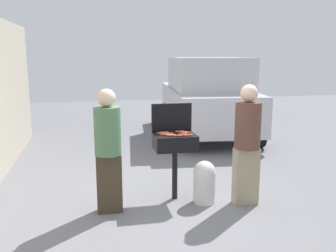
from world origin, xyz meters
name	(u,v)px	position (x,y,z in m)	size (l,w,h in m)	color
ground_plane	(169,201)	(0.00, 0.00, 0.00)	(24.00, 24.00, 0.00)	slate
bbq_grill	(175,144)	(0.10, 0.09, 0.82)	(0.60, 0.44, 0.97)	black
grill_lid_open	(172,118)	(0.10, 0.31, 1.18)	(0.60, 0.05, 0.42)	black
hot_dog_0	(186,133)	(0.27, 0.09, 0.98)	(0.03, 0.03, 0.13)	#AD4228
hot_dog_1	(162,133)	(-0.08, 0.15, 0.98)	(0.03, 0.03, 0.13)	#AD4228
hot_dog_2	(183,132)	(0.24, 0.16, 0.98)	(0.03, 0.03, 0.13)	#B74C33
hot_dog_3	(168,133)	(0.01, 0.12, 0.98)	(0.03, 0.03, 0.13)	#AD4228
hot_dog_4	(164,132)	(-0.04, 0.20, 0.98)	(0.03, 0.03, 0.13)	#B74C33
hot_dog_5	(178,136)	(0.11, -0.06, 0.98)	(0.03, 0.03, 0.13)	#AD4228
hot_dog_6	(171,135)	(0.03, -0.01, 0.98)	(0.03, 0.03, 0.13)	#C6593D
hot_dog_7	(183,135)	(0.19, 0.00, 0.98)	(0.03, 0.03, 0.13)	#B74C33
hot_dog_8	(180,131)	(0.20, 0.22, 0.98)	(0.03, 0.03, 0.13)	#C6593D
hot_dog_9	(188,135)	(0.26, -0.05, 0.98)	(0.03, 0.03, 0.13)	#C6593D
hot_dog_10	(169,135)	(0.00, 0.03, 0.98)	(0.03, 0.03, 0.13)	#B74C33
hot_dog_11	(165,134)	(-0.05, 0.08, 0.98)	(0.03, 0.03, 0.13)	#C6593D
propane_tank	(204,181)	(0.48, -0.14, 0.32)	(0.32, 0.32, 0.62)	silver
person_left	(108,147)	(-0.87, -0.18, 0.91)	(0.35, 0.35, 1.67)	#3F3323
person_right	(247,141)	(1.04, -0.31, 0.92)	(0.36, 0.36, 1.70)	gray
parked_minivan	(206,96)	(1.92, 4.25, 1.03)	(2.40, 4.57, 2.02)	#B7B7BC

